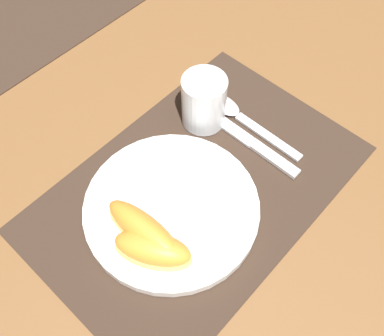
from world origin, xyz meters
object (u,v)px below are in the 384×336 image
(juice_glass, at_px, (204,104))
(citrus_wedge_0, at_px, (144,231))
(spoon, at_px, (235,113))
(knife, at_px, (245,138))
(fork, at_px, (173,212))
(citrus_wedge_1, at_px, (153,249))
(plate, at_px, (172,209))

(juice_glass, relative_size, citrus_wedge_0, 0.67)
(citrus_wedge_0, bearing_deg, spoon, 12.08)
(knife, distance_m, citrus_wedge_0, 0.23)
(fork, bearing_deg, citrus_wedge_0, 176.48)
(citrus_wedge_1, bearing_deg, juice_glass, 26.49)
(citrus_wedge_0, bearing_deg, juice_glass, 21.97)
(juice_glass, xyz_separation_m, fork, (-0.16, -0.09, -0.02))
(plate, xyz_separation_m, citrus_wedge_0, (-0.06, -0.01, 0.03))
(plate, distance_m, citrus_wedge_1, 0.08)
(juice_glass, bearing_deg, citrus_wedge_1, -153.51)
(plate, bearing_deg, juice_glass, 27.26)
(juice_glass, height_order, fork, juice_glass)
(plate, height_order, fork, fork)
(knife, height_order, citrus_wedge_1, citrus_wedge_1)
(knife, height_order, fork, fork)
(knife, distance_m, spoon, 0.05)
(knife, relative_size, citrus_wedge_0, 1.62)
(knife, xyz_separation_m, citrus_wedge_0, (-0.22, -0.01, 0.03))
(juice_glass, height_order, citrus_wedge_0, juice_glass)
(plate, distance_m, spoon, 0.20)
(plate, bearing_deg, citrus_wedge_0, -174.30)
(citrus_wedge_1, bearing_deg, plate, 24.65)
(juice_glass, distance_m, citrus_wedge_0, 0.23)
(knife, bearing_deg, plate, -178.71)
(plate, bearing_deg, fork, -129.20)
(plate, xyz_separation_m, knife, (0.17, 0.00, -0.01))
(juice_glass, height_order, spoon, juice_glass)
(juice_glass, relative_size, knife, 0.42)
(spoon, relative_size, citrus_wedge_1, 1.63)
(spoon, bearing_deg, citrus_wedge_1, -163.28)
(citrus_wedge_0, xyz_separation_m, citrus_wedge_1, (-0.01, -0.02, -0.00))
(fork, bearing_deg, juice_glass, 28.66)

